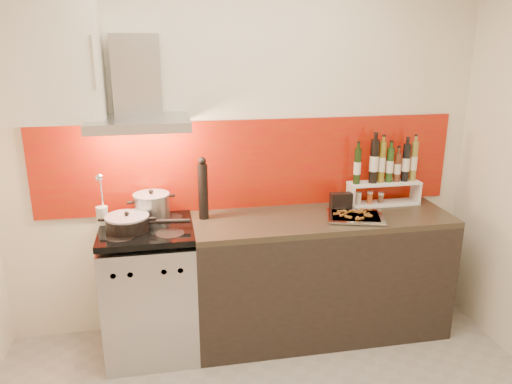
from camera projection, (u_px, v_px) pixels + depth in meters
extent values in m
cube|color=silver|center=(244.00, 153.00, 3.53)|extent=(3.40, 0.02, 2.60)
cube|color=#A02808|center=(251.00, 164.00, 3.55)|extent=(3.00, 0.02, 0.64)
cube|color=#B7B7BA|center=(151.00, 294.00, 3.39)|extent=(0.60, 0.60, 0.84)
cube|color=black|center=(151.00, 329.00, 3.14)|extent=(0.50, 0.02, 0.40)
cube|color=#B7B7BA|center=(147.00, 273.00, 3.03)|extent=(0.56, 0.02, 0.12)
cube|color=#FF190C|center=(147.00, 273.00, 3.02)|extent=(0.10, 0.01, 0.04)
cube|color=black|center=(146.00, 229.00, 3.25)|extent=(0.60, 0.60, 0.04)
cube|color=black|center=(320.00, 277.00, 3.60)|extent=(1.80, 0.60, 0.86)
cube|color=#30271D|center=(323.00, 219.00, 3.46)|extent=(1.80, 0.60, 0.04)
cube|color=#B7B7BA|center=(139.00, 123.00, 3.09)|extent=(0.62, 0.50, 0.06)
cube|color=#B7B7BA|center=(137.00, 75.00, 3.15)|extent=(0.30, 0.18, 0.50)
sphere|color=#FFD18C|center=(115.00, 130.00, 3.07)|extent=(0.07, 0.07, 0.07)
sphere|color=#FFD18C|center=(164.00, 128.00, 3.13)|extent=(0.07, 0.07, 0.07)
cube|color=white|center=(40.00, 61.00, 2.95)|extent=(0.70, 0.35, 0.72)
cylinder|color=#B7B7BA|center=(152.00, 207.00, 3.36)|extent=(0.24, 0.24, 0.17)
cylinder|color=#99999E|center=(151.00, 195.00, 3.33)|extent=(0.24, 0.24, 0.01)
sphere|color=black|center=(151.00, 192.00, 3.32)|extent=(0.03, 0.03, 0.03)
cylinder|color=black|center=(127.00, 224.00, 3.17)|extent=(0.27, 0.27, 0.09)
cylinder|color=#99999E|center=(127.00, 217.00, 3.15)|extent=(0.28, 0.28, 0.01)
sphere|color=black|center=(127.00, 213.00, 3.15)|extent=(0.03, 0.03, 0.03)
cylinder|color=black|center=(170.00, 221.00, 3.19)|extent=(0.26, 0.06, 0.03)
cylinder|color=silver|center=(102.00, 216.00, 3.27)|extent=(0.08, 0.08, 0.13)
cylinder|color=silver|center=(102.00, 192.00, 3.23)|extent=(0.01, 0.06, 0.24)
sphere|color=silver|center=(99.00, 177.00, 3.15)|extent=(0.05, 0.05, 0.05)
cylinder|color=black|center=(203.00, 192.00, 3.36)|extent=(0.07, 0.07, 0.38)
sphere|color=black|center=(202.00, 161.00, 3.30)|extent=(0.05, 0.05, 0.05)
cube|color=white|center=(383.00, 203.00, 3.70)|extent=(0.53, 0.15, 0.01)
cube|color=white|center=(350.00, 196.00, 3.63)|extent=(0.01, 0.15, 0.15)
cube|color=white|center=(416.00, 192.00, 3.72)|extent=(0.02, 0.15, 0.15)
cube|color=white|center=(384.00, 183.00, 3.65)|extent=(0.53, 0.15, 0.02)
cylinder|color=black|center=(357.00, 166.00, 3.57)|extent=(0.05, 0.05, 0.26)
cylinder|color=black|center=(374.00, 161.00, 3.59)|extent=(0.06, 0.06, 0.32)
cylinder|color=olive|center=(382.00, 162.00, 3.60)|extent=(0.05, 0.05, 0.30)
cylinder|color=#1F3D16|center=(390.00, 165.00, 3.62)|extent=(0.05, 0.05, 0.26)
cylinder|color=#562917|center=(397.00, 167.00, 3.64)|extent=(0.05, 0.05, 0.21)
cylinder|color=black|center=(406.00, 163.00, 3.64)|extent=(0.06, 0.06, 0.28)
cylinder|color=olive|center=(414.00, 161.00, 3.65)|extent=(0.05, 0.05, 0.29)
cylinder|color=beige|center=(358.00, 199.00, 3.65)|extent=(0.04, 0.04, 0.08)
cylinder|color=#AD4C1C|center=(370.00, 198.00, 3.67)|extent=(0.04, 0.04, 0.08)
cylinder|color=brown|center=(381.00, 199.00, 3.69)|extent=(0.04, 0.04, 0.06)
cube|color=black|center=(341.00, 202.00, 3.57)|extent=(0.15, 0.07, 0.13)
cube|color=silver|center=(355.00, 217.00, 3.41)|extent=(0.42, 0.37, 0.01)
cube|color=silver|center=(355.00, 216.00, 3.40)|extent=(0.45, 0.39, 0.01)
cube|color=red|center=(355.00, 216.00, 3.40)|extent=(0.37, 0.32, 0.01)
cube|color=brown|center=(363.00, 210.00, 3.49)|extent=(0.01, 0.05, 0.01)
cube|color=brown|center=(348.00, 217.00, 3.35)|extent=(0.04, 0.04, 0.01)
cube|color=brown|center=(337.00, 214.00, 3.42)|extent=(0.05, 0.01, 0.01)
cube|color=brown|center=(357.00, 218.00, 3.33)|extent=(0.04, 0.05, 0.01)
cube|color=brown|center=(351.00, 211.00, 3.47)|extent=(0.05, 0.03, 0.01)
cube|color=brown|center=(341.00, 211.00, 3.46)|extent=(0.05, 0.01, 0.01)
cube|color=brown|center=(369.00, 215.00, 3.39)|extent=(0.03, 0.05, 0.01)
cube|color=brown|center=(364.00, 212.00, 3.45)|extent=(0.02, 0.05, 0.01)
cube|color=brown|center=(368.00, 214.00, 3.40)|extent=(0.04, 0.05, 0.01)
cube|color=brown|center=(357.00, 212.00, 3.46)|extent=(0.05, 0.03, 0.01)
cube|color=brown|center=(367.00, 216.00, 3.38)|extent=(0.04, 0.04, 0.01)
cube|color=brown|center=(343.00, 215.00, 3.39)|extent=(0.05, 0.03, 0.01)
cube|color=brown|center=(346.00, 212.00, 3.46)|extent=(0.02, 0.05, 0.01)
cube|color=brown|center=(361.00, 219.00, 3.33)|extent=(0.05, 0.03, 0.01)
cube|color=brown|center=(363.00, 211.00, 3.47)|extent=(0.04, 0.04, 0.01)
cube|color=brown|center=(361.00, 212.00, 3.45)|extent=(0.05, 0.02, 0.01)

